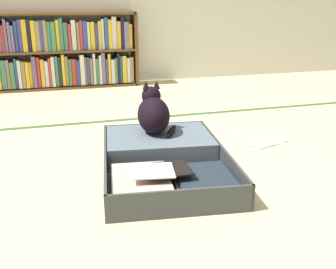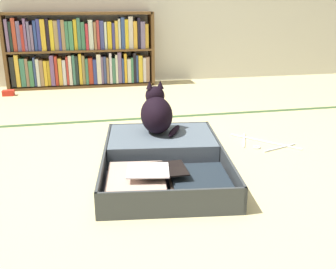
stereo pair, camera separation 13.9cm
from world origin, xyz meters
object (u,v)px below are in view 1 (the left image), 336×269
object	(u,v)px
black_cat	(153,113)
clothes_hanger	(256,141)
bookshelf	(63,53)
open_suitcase	(163,157)

from	to	relation	value
black_cat	clothes_hanger	distance (m)	0.68
black_cat	clothes_hanger	bearing A→B (deg)	-0.63
bookshelf	clothes_hanger	distance (m)	2.23
bookshelf	open_suitcase	xyz separation A→B (m)	(0.40, -2.15, -0.29)
bookshelf	clothes_hanger	xyz separation A→B (m)	(1.04, -1.95, -0.34)
clothes_hanger	bookshelf	bearing A→B (deg)	118.20
bookshelf	open_suitcase	distance (m)	2.21
bookshelf	black_cat	size ratio (longest dim) A/B	5.11
bookshelf	black_cat	distance (m)	1.98
bookshelf	open_suitcase	bearing A→B (deg)	-79.52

